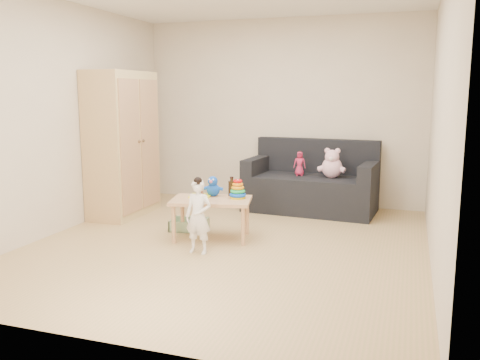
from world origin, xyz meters
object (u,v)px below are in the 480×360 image
(play_table, at_px, (211,219))
(toddler, at_px, (198,217))
(sofa, at_px, (310,194))
(wardrobe, at_px, (122,144))

(play_table, bearing_deg, toddler, -82.77)
(toddler, bearing_deg, sofa, 73.84)
(sofa, bearing_deg, toddler, -103.82)
(sofa, height_order, play_table, sofa)
(sofa, bearing_deg, play_table, -110.66)
(wardrobe, distance_m, play_table, 1.78)
(wardrobe, xyz_separation_m, toddler, (1.56, -1.18, -0.56))
(play_table, distance_m, toddler, 0.53)
(wardrobe, xyz_separation_m, play_table, (1.49, -0.68, -0.70))
(wardrobe, bearing_deg, play_table, -24.53)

